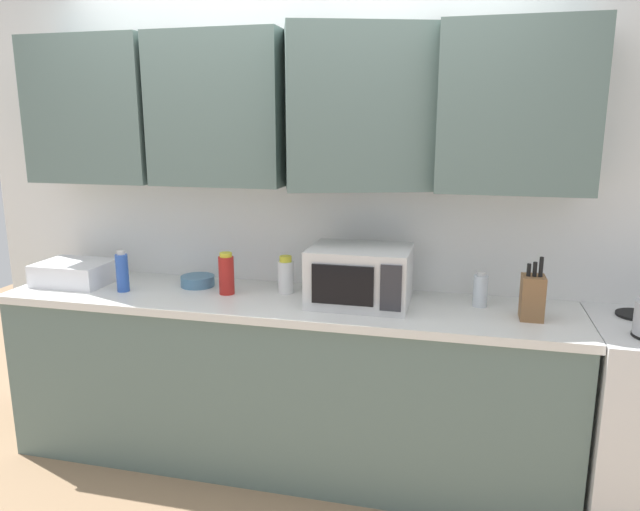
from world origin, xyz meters
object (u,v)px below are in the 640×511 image
Objects in this scene: microwave at (360,276)px; bowl_ceramic_small at (198,281)px; dish_rack at (75,273)px; knife_block at (532,297)px; bottle_clear_tall at (480,290)px; bottle_white_jar at (286,275)px; bottle_blue_cleaner at (122,272)px; bottle_red_sauce at (226,274)px.

microwave is 0.92m from bowl_ceramic_small.
knife_block is at bearing -0.88° from dish_rack.
knife_block is 0.26m from bottle_clear_tall.
dish_rack is 2.15m from bottle_clear_tall.
microwave reaches higher than bottle_white_jar.
dish_rack is 1.94× the size of bottle_white_jar.
bottle_white_jar is 0.89× the size of bottle_blue_cleaner.
bottle_red_sauce reaches higher than bowl_ceramic_small.
bottle_clear_tall is (1.81, 0.18, -0.02)m from bottle_blue_cleaner.
bottle_blue_cleaner is (-0.84, -0.18, 0.01)m from bottle_white_jar.
bottle_clear_tall is 0.94× the size of bowl_ceramic_small.
bottle_red_sauce is at bearing -162.42° from bottle_white_jar.
microwave is 2.20× the size of bottle_red_sauce.
microwave is 0.70m from bottle_red_sauce.
dish_rack is 1.31× the size of knife_block.
bottle_white_jar is at bearing 4.92° from dish_rack.
bowl_ceramic_small is at bearing 173.35° from microwave.
microwave is at bearing 177.02° from knife_block.
knife_block reaches higher than bowl_ceramic_small.
bottle_white_jar is 1.09× the size of bowl_ceramic_small.
bottle_white_jar is (1.18, 0.10, 0.03)m from dish_rack.
bottle_blue_cleaner is (-2.03, -0.04, -0.00)m from knife_block.
bottle_red_sauce is (-1.48, 0.05, 0.00)m from knife_block.
bottle_red_sauce is at bearing 178.22° from knife_block.
knife_block is 1.33× the size of bottle_red_sauce.
bottle_white_jar is at bearing 166.55° from microwave.
dish_rack is at bearing -179.84° from microwave.
bowl_ceramic_small is at bearing 154.53° from bottle_red_sauce.
bottle_blue_cleaner is at bearing -171.13° from bottle_red_sauce.
bottle_blue_cleaner is at bearing -150.92° from bowl_ceramic_small.
bottle_clear_tall is (2.15, 0.10, 0.02)m from dish_rack.
dish_rack is 0.35m from bottle_blue_cleaner.
bottle_white_jar is at bearing 173.41° from knife_block.
bottle_blue_cleaner is at bearing -176.30° from microwave.
bottle_white_jar is (-1.19, 0.14, -0.01)m from knife_block.
bottle_white_jar is at bearing -1.02° from bowl_ceramic_small.
dish_rack is 1.18m from bottle_white_jar.
bottle_white_jar reaches higher than bowl_ceramic_small.
bottle_red_sauce reaches higher than bottle_white_jar.
dish_rack reaches higher than bowl_ceramic_small.
microwave reaches higher than dish_rack.
bottle_blue_cleaner is 1.22× the size of bowl_ceramic_small.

